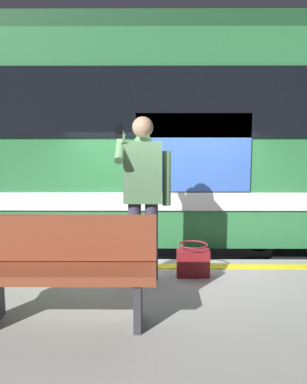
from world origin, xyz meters
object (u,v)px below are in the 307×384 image
object	(u,v)px
handbag	(193,261)
train_carriage	(76,132)
passenger	(143,185)
bench	(66,266)

from	to	relation	value
handbag	train_carriage	bearing A→B (deg)	-55.11
passenger	handbag	xyz separation A→B (m)	(-0.55, -0.09, -0.86)
train_carriage	bench	distance (m)	3.77
train_carriage	handbag	size ratio (longest dim) A/B	27.43
train_carriage	handbag	distance (m)	3.30
train_carriage	passenger	bearing A→B (deg)	114.55
passenger	bench	world-z (taller)	passenger
train_carriage	bench	size ratio (longest dim) A/B	6.67
bench	train_carriage	bearing A→B (deg)	-81.41
handbag	bench	xyz separation A→B (m)	(1.17, 1.12, 0.32)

